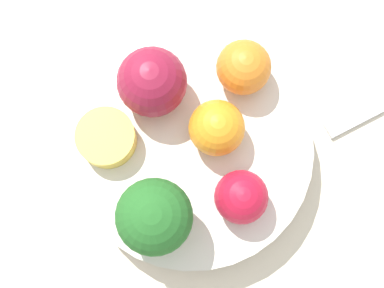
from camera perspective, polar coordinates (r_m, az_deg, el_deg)
The scene contains 10 objects.
ground_plane at distance 0.54m, azimuth 0.00°, elevation -1.52°, with size 6.00×6.00×0.00m, color gray.
table_surface at distance 0.53m, azimuth 0.00°, elevation -1.33°, with size 1.20×1.20×0.02m.
bowl at distance 0.50m, azimuth 0.00°, elevation -0.71°, with size 0.22×0.22×0.04m.
broccoli at distance 0.43m, azimuth -4.05°, elevation -7.75°, with size 0.06×0.06×0.08m.
apple_red at distance 0.45m, azimuth 5.27°, elevation -5.66°, with size 0.05×0.05×0.05m.
apple_green at distance 0.47m, azimuth -4.29°, elevation 6.62°, with size 0.06×0.06×0.06m.
orange_front at distance 0.48m, azimuth 5.53°, elevation 8.14°, with size 0.05×0.05×0.05m.
orange_back at distance 0.46m, azimuth 2.65°, elevation 1.72°, with size 0.05×0.05×0.05m.
small_cup at distance 0.48m, azimuth -9.17°, elevation 0.12°, with size 0.05×0.05×0.02m.
spoon at distance 0.55m, azimuth 17.29°, elevation 2.89°, with size 0.05×0.07×0.01m.
Camera 1 is at (-0.09, -0.01, 0.54)m, focal length 50.00 mm.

